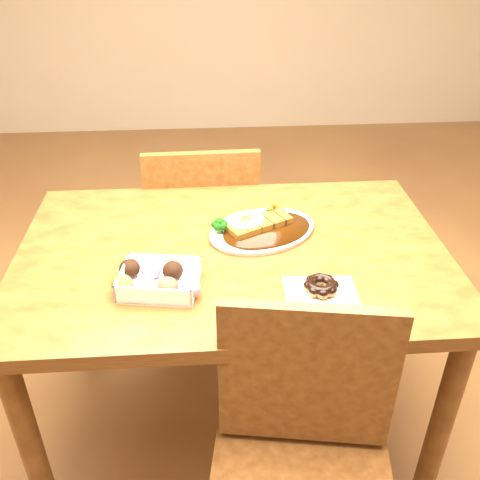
{
  "coord_description": "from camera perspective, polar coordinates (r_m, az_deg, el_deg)",
  "views": [
    {
      "loc": [
        -0.07,
        -1.25,
        1.57
      ],
      "look_at": [
        0.02,
        -0.05,
        0.81
      ],
      "focal_mm": 40.0,
      "sensor_mm": 36.0,
      "label": 1
    }
  ],
  "objects": [
    {
      "name": "chair_far",
      "position": [
        2.09,
        -3.92,
        0.69
      ],
      "size": [
        0.43,
        0.43,
        0.87
      ],
      "rotation": [
        0.0,
        0.0,
        3.17
      ],
      "color": "#4C280F",
      "rests_on": "ground"
    },
    {
      "name": "table",
      "position": [
        1.55,
        -0.79,
        -4.03
      ],
      "size": [
        1.2,
        0.8,
        0.75
      ],
      "color": "#4C280F",
      "rests_on": "ground"
    },
    {
      "name": "ground",
      "position": [
        2.01,
        -0.64,
        -19.21
      ],
      "size": [
        6.0,
        6.0,
        0.0
      ],
      "primitive_type": "plane",
      "color": "brown",
      "rests_on": "ground"
    },
    {
      "name": "katsu_curry_plate",
      "position": [
        1.56,
        2.14,
        1.26
      ],
      "size": [
        0.38,
        0.33,
        0.06
      ],
      "rotation": [
        0.0,
        0.0,
        0.41
      ],
      "color": "white",
      "rests_on": "table"
    },
    {
      "name": "donut_box",
      "position": [
        1.35,
        -8.84,
        -4.16
      ],
      "size": [
        0.22,
        0.18,
        0.05
      ],
      "rotation": [
        0.0,
        0.0,
        -0.16
      ],
      "color": "white",
      "rests_on": "table"
    },
    {
      "name": "chair_near",
      "position": [
        1.32,
        6.64,
        -23.96
      ],
      "size": [
        0.48,
        0.48,
        0.87
      ],
      "rotation": [
        0.0,
        0.0,
        -0.16
      ],
      "color": "#4C280F",
      "rests_on": "ground"
    },
    {
      "name": "pon_de_ring",
      "position": [
        1.34,
        8.64,
        -4.9
      ],
      "size": [
        0.18,
        0.13,
        0.03
      ],
      "rotation": [
        0.0,
        0.0,
        -0.04
      ],
      "color": "silver",
      "rests_on": "table"
    }
  ]
}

